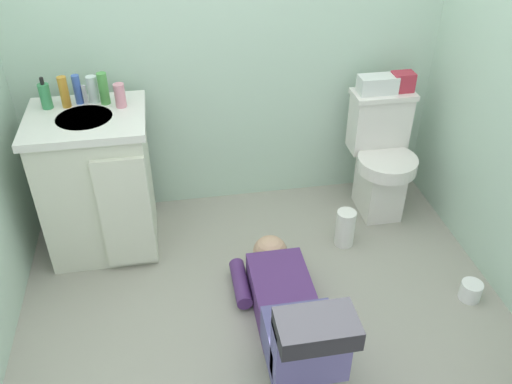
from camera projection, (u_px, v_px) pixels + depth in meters
ground_plane at (266, 317)px, 2.71m from camera, size 2.94×3.12×0.04m
wall_back at (230, 9)px, 2.90m from camera, size 2.60×0.08×2.40m
toilet at (381, 157)px, 3.24m from camera, size 0.36×0.46×0.75m
vanity_cabinet at (98, 182)px, 2.92m from camera, size 0.60×0.53×0.82m
faucet at (85, 95)px, 2.78m from camera, size 0.02×0.02×0.10m
person_plumber at (291, 312)px, 2.48m from camera, size 0.39×1.06×0.52m
tissue_box at (378, 84)px, 3.06m from camera, size 0.22×0.11×0.10m
toiletry_bag at (403, 82)px, 3.08m from camera, size 0.12×0.09×0.11m
soap_dispenser at (45, 96)px, 2.73m from camera, size 0.06×0.06×0.17m
bottle_amber at (64, 92)px, 2.73m from camera, size 0.05×0.05×0.16m
bottle_blue at (77, 89)px, 2.77m from camera, size 0.04×0.04×0.15m
bottle_clear at (93, 89)px, 2.79m from camera, size 0.05×0.05×0.14m
bottle_green at (104, 88)px, 2.77m from camera, size 0.05×0.05×0.17m
bottle_pink at (120, 95)px, 2.75m from camera, size 0.06×0.06×0.12m
paper_towel_roll at (345, 228)px, 3.09m from camera, size 0.11×0.11×0.23m
toilet_paper_roll at (471, 291)px, 2.77m from camera, size 0.11×0.11×0.10m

